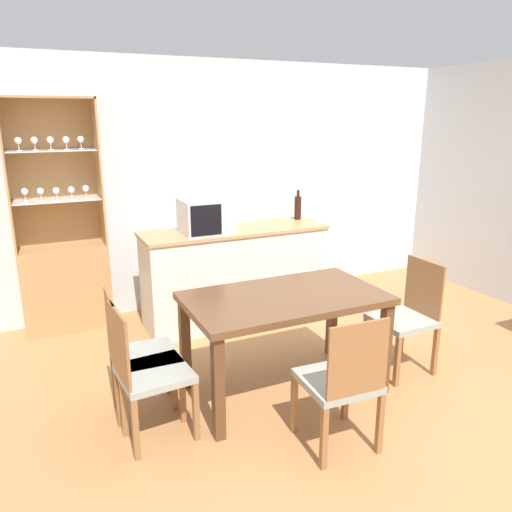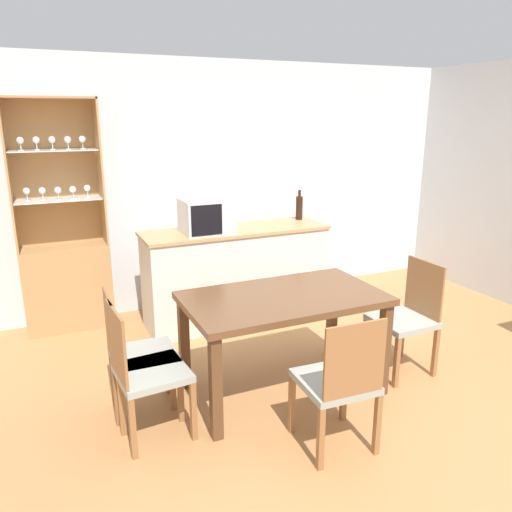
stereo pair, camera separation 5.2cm
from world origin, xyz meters
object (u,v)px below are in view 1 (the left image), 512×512
Objects in this scene: dining_chair_side_left_near at (147,372)px; microwave at (206,216)px; dining_chair_side_left_far at (138,355)px; dining_chair_head_near at (341,381)px; display_cabinet at (64,267)px; wine_bottle at (298,207)px; dining_table at (285,308)px; dining_chair_side_right_near at (407,317)px.

microwave reaches higher than dining_chair_side_left_near.
dining_chair_head_near is (1.04, -0.86, 0.00)m from dining_chair_side_left_far.
display_cabinet is 2.40× the size of dining_chair_head_near.
display_cabinet is 2.96m from dining_chair_head_near.
wine_bottle is (2.01, 1.65, 0.62)m from dining_chair_side_left_near.
display_cabinet is 2.06m from dining_chair_side_left_near.
microwave is (-0.11, 1.35, 0.44)m from dining_table.
dining_chair_side_left_far is 1.98× the size of microwave.
display_cabinet reaches higher than dining_chair_side_left_near.
dining_chair_side_right_near is at bearing -6.65° from dining_table.
dining_chair_head_near is 2.54m from wine_bottle.
dining_chair_side_left_near and dining_chair_head_near have the same top height.
dining_chair_side_left_far is 2.53m from wine_bottle.
dining_chair_side_right_near is 1.00× the size of dining_chair_head_near.
dining_chair_side_right_near is 1.98m from microwave.
microwave is at bearing -170.62° from wine_bottle.
wine_bottle is (0.97, 1.53, 0.41)m from dining_table.
wine_bottle is at bearing 57.62° from dining_table.
dining_table is at bearing 92.48° from dining_chair_side_left_near.
wine_bottle reaches higher than dining_table.
dining_chair_side_left_far is at bearing -80.30° from display_cabinet.
dining_chair_side_left_far is 1.67m from microwave.
dining_chair_side_right_near is at bearing -40.30° from display_cabinet.
wine_bottle is (1.08, 0.18, -0.03)m from microwave.
wine_bottle is (-0.07, 1.65, 0.62)m from dining_chair_side_right_near.
dining_chair_side_left_far is at bearing -127.20° from microwave.
display_cabinet is at bearing 125.26° from dining_table.
dining_table is at bearing -122.38° from wine_bottle.
microwave is at bearing -24.06° from display_cabinet.
dining_chair_side_left_far is at bearing 143.20° from dining_chair_head_near.
display_cabinet is at bearing 48.64° from dining_chair_side_right_near.
dining_chair_side_left_far and dining_chair_side_left_near have the same top height.
display_cabinet is at bearing 155.94° from microwave.
dining_chair_side_right_near is at bearing -51.99° from microwave.
dining_table is 1.58× the size of dining_chair_side_right_near.
dining_table is 4.59× the size of wine_bottle.
dining_chair_side_left_far is 0.25m from dining_chair_side_left_near.
dining_chair_side_left_near is 2.91× the size of wine_bottle.
dining_chair_side_right_near is (2.08, -0.24, 0.00)m from dining_chair_side_left_far.
dining_chair_side_right_near is (2.38, -2.02, -0.16)m from display_cabinet.
display_cabinet is at bearing -175.89° from dining_chair_side_left_near.
dining_table is 1.07m from dining_chair_side_left_far.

